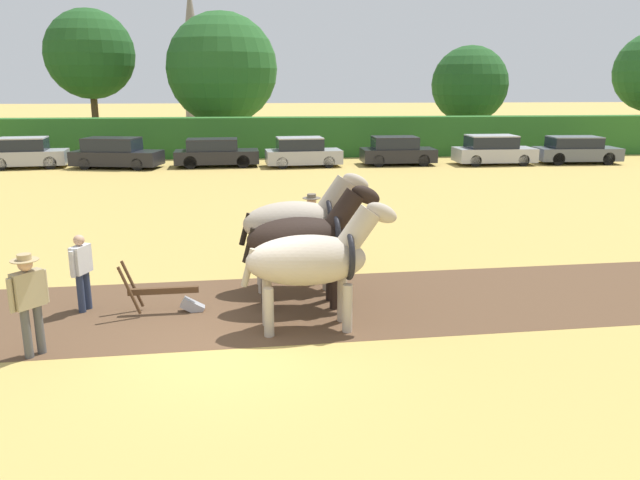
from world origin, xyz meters
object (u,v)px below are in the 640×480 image
draft_horse_lead_left (313,259)px  parked_car_center_left (216,153)px  farmer_onlooker_left (29,297)px  parked_car_left (115,154)px  parked_car_far_left (27,153)px  parked_car_center_right (397,151)px  farmer_beside_team (312,223)px  parked_car_right (493,151)px  tree_center (222,69)px  farmer_at_plow (82,268)px  parked_car_center (302,153)px  plow (170,297)px  parked_car_far_right (576,150)px  tree_center_right (470,85)px  church_spire (192,49)px  tree_center_left (90,54)px  draft_horse_lead_right (305,239)px  draft_horse_trail_left (298,223)px

draft_horse_lead_left → parked_car_center_left: draft_horse_lead_left is taller
farmer_onlooker_left → parked_car_left: farmer_onlooker_left is taller
parked_car_far_left → parked_car_center_right: size_ratio=1.02×
farmer_beside_team → parked_car_right: (11.15, 18.05, -0.29)m
tree_center → farmer_beside_team: tree_center is taller
farmer_at_plow → parked_car_left: (-4.14, 21.15, -0.13)m
tree_center → farmer_onlooker_left: size_ratio=5.09×
farmer_at_plow → parked_car_center: (5.52, 20.92, -0.14)m
plow → farmer_beside_team: bearing=42.5°
parked_car_far_right → farmer_onlooker_left: bearing=-130.4°
parked_car_far_left → parked_car_center_right: bearing=-8.4°
tree_center_right → farmer_at_plow: size_ratio=4.38×
church_spire → parked_car_center: (10.30, -44.49, -7.30)m
tree_center → plow: (0.85, -31.23, -4.85)m
tree_center_left → parked_car_center: size_ratio=2.19×
plow → parked_car_center: 21.52m
tree_center → parked_car_far_right: 22.53m
draft_horse_lead_right → parked_car_right: (11.49, 20.97, -0.64)m
tree_center → draft_horse_lead_right: tree_center is taller
tree_center_left → farmer_onlooker_left: tree_center_left is taller
draft_horse_lead_right → parked_car_right: 23.92m
parked_car_center_right → parked_car_center: bearing=-177.4°
farmer_beside_team → farmer_onlooker_left: farmer_beside_team is taller
draft_horse_trail_left → plow: draft_horse_trail_left is taller
parked_car_far_left → tree_center: bearing=37.1°
plow → farmer_onlooker_left: 2.75m
tree_center → draft_horse_lead_right: size_ratio=3.16×
farmer_beside_team → parked_car_far_left: 23.07m
tree_center → parked_car_left: size_ratio=1.86×
tree_center → parked_car_left: (-4.98, -9.83, -4.42)m
church_spire → parked_car_center_left: (5.75, -44.12, -7.33)m
plow → tree_center: bearing=88.3°
tree_center_left → draft_horse_lead_right: (11.89, -31.12, -4.65)m
tree_center → parked_car_far_left: 14.12m
church_spire → parked_car_left: 44.87m
draft_horse_lead_right → parked_car_far_left: (-13.07, 21.68, -0.64)m
farmer_beside_team → parked_car_far_right: bearing=30.1°
draft_horse_lead_right → parked_car_left: 22.89m
draft_horse_lead_right → parked_car_center: 21.07m
tree_center_left → parked_car_right: 26.04m
church_spire → farmer_onlooker_left: (4.53, -67.48, -7.02)m
tree_center_left → parked_car_left: tree_center_left is taller
tree_center_right → draft_horse_lead_left: size_ratio=2.34×
draft_horse_lead_right → parked_car_left: (-8.48, 21.25, -0.64)m
tree_center_left → draft_horse_lead_right: size_ratio=3.20×
draft_horse_lead_right → church_spire: bearing=94.7°
tree_center → parked_car_center_left: size_ratio=1.99×
tree_center → parked_car_far_left: tree_center is taller
farmer_at_plow → parked_car_left: size_ratio=0.32×
farmer_beside_team → farmer_onlooker_left: bearing=-154.1°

